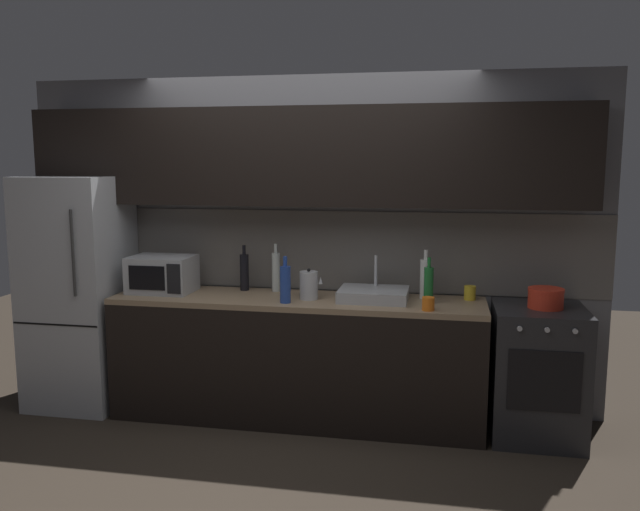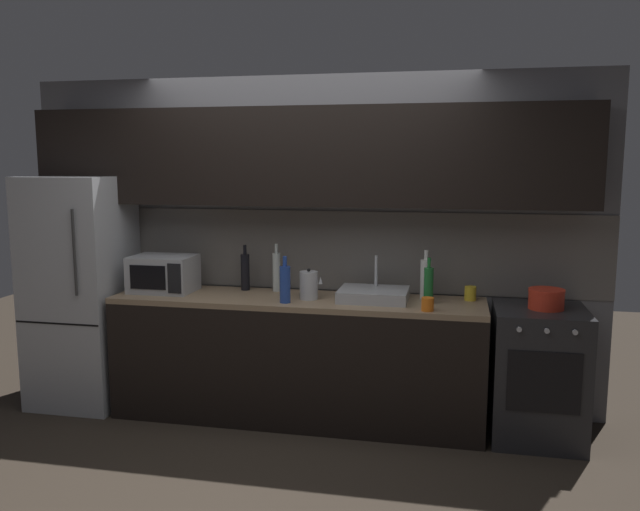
% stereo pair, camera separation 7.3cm
% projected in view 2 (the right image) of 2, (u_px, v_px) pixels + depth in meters
% --- Properties ---
extents(ground_plane, '(10.00, 10.00, 0.00)m').
position_uv_depth(ground_plane, '(261.00, 475.00, 3.87)').
color(ground_plane, '#2D261E').
extents(back_wall, '(4.40, 0.44, 2.50)m').
position_uv_depth(back_wall, '(306.00, 204.00, 4.81)').
color(back_wall, slate).
rests_on(back_wall, ground).
extents(counter_run, '(2.66, 0.60, 0.90)m').
position_uv_depth(counter_run, '(297.00, 358.00, 4.68)').
color(counter_run, black).
rests_on(counter_run, ground).
extents(refrigerator, '(0.68, 0.69, 1.76)m').
position_uv_depth(refrigerator, '(81.00, 291.00, 4.96)').
color(refrigerator, '#ADAFB5').
rests_on(refrigerator, ground).
extents(oven_range, '(0.60, 0.62, 0.90)m').
position_uv_depth(oven_range, '(538.00, 374.00, 4.34)').
color(oven_range, '#232326').
rests_on(oven_range, ground).
extents(microwave, '(0.46, 0.35, 0.27)m').
position_uv_depth(microwave, '(163.00, 274.00, 4.82)').
color(microwave, '#A8AAAF').
rests_on(microwave, counter_run).
extents(sink_basin, '(0.48, 0.38, 0.30)m').
position_uv_depth(sink_basin, '(374.00, 294.00, 4.52)').
color(sink_basin, '#ADAFB5').
rests_on(sink_basin, counter_run).
extents(kettle, '(0.17, 0.13, 0.22)m').
position_uv_depth(kettle, '(309.00, 285.00, 4.56)').
color(kettle, '#B7BABF').
rests_on(kettle, counter_run).
extents(wine_bottle_blue, '(0.07, 0.07, 0.32)m').
position_uv_depth(wine_bottle_blue, '(285.00, 284.00, 4.43)').
color(wine_bottle_blue, '#234299').
rests_on(wine_bottle_blue, counter_run).
extents(wine_bottle_dark, '(0.07, 0.07, 0.34)m').
position_uv_depth(wine_bottle_dark, '(245.00, 271.00, 4.87)').
color(wine_bottle_dark, black).
rests_on(wine_bottle_dark, counter_run).
extents(wine_bottle_green, '(0.06, 0.06, 0.32)m').
position_uv_depth(wine_bottle_green, '(429.00, 285.00, 4.41)').
color(wine_bottle_green, '#1E6B2D').
rests_on(wine_bottle_green, counter_run).
extents(wine_bottle_white, '(0.08, 0.08, 0.35)m').
position_uv_depth(wine_bottle_white, '(426.00, 279.00, 4.55)').
color(wine_bottle_white, silver).
rests_on(wine_bottle_white, counter_run).
extents(wine_bottle_clear, '(0.06, 0.06, 0.36)m').
position_uv_depth(wine_bottle_clear, '(276.00, 271.00, 4.83)').
color(wine_bottle_clear, silver).
rests_on(wine_bottle_clear, counter_run).
extents(mug_yellow, '(0.08, 0.08, 0.10)m').
position_uv_depth(mug_yellow, '(470.00, 293.00, 4.52)').
color(mug_yellow, gold).
rests_on(mug_yellow, counter_run).
extents(mug_orange, '(0.08, 0.08, 0.09)m').
position_uv_depth(mug_orange, '(428.00, 304.00, 4.20)').
color(mug_orange, orange).
rests_on(mug_orange, counter_run).
extents(cooking_pot, '(0.23, 0.23, 0.13)m').
position_uv_depth(cooking_pot, '(546.00, 299.00, 4.26)').
color(cooking_pot, red).
rests_on(cooking_pot, oven_range).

